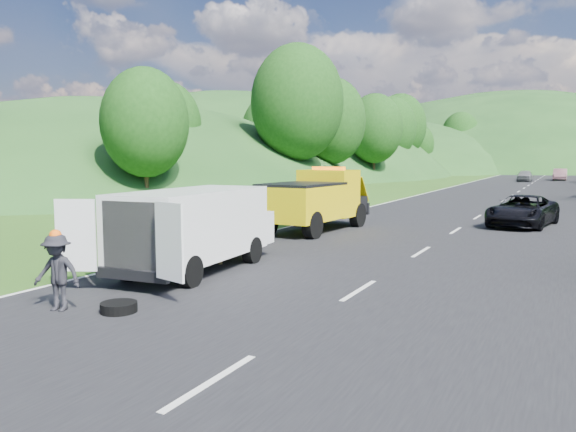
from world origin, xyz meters
The scene contains 14 objects.
ground centered at (0.00, 0.00, 0.00)m, with size 320.00×320.00×0.00m, color #38661E.
road_surface centered at (3.00, 40.00, 0.01)m, with size 14.00×200.00×0.02m, color black.
tree_line_left centered at (-19.00, 60.00, 0.00)m, with size 14.00×140.00×14.00m, color #204F17, non-canonical shape.
hills_backdrop centered at (6.50, 134.70, 0.00)m, with size 201.00×288.60×44.00m, color #2D5B23, non-canonical shape.
tow_truck centered at (-2.31, 7.39, 1.32)m, with size 2.73×6.43×2.71m.
white_van centered at (-1.77, -1.82, 1.27)m, with size 3.46×6.50×2.25m.
woman centered at (-2.79, 0.71, 0.00)m, with size 0.58×0.43×1.60m, color white.
child centered at (-1.76, -0.81, 0.00)m, with size 0.48×0.37×0.99m, color tan.
worker centered at (-1.87, -6.40, 0.00)m, with size 1.02×0.59×1.58m, color black.
suitcase centered at (-4.97, 0.45, 0.27)m, with size 0.34×0.19×0.54m, color #5A5843.
spare_tire centered at (-0.69, -5.94, 0.00)m, with size 0.73×0.73×0.20m, color black.
passing_suv centered at (5.38, 12.95, 0.00)m, with size 2.31×5.01×1.39m, color black.
dist_car_a centered at (1.82, 62.61, 0.00)m, with size 1.71×4.25×1.45m, color #57595D.
dist_car_b centered at (5.71, 68.21, 0.00)m, with size 1.63×4.69×1.54m, color brown.
Camera 1 is at (7.37, -14.22, 3.14)m, focal length 35.00 mm.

